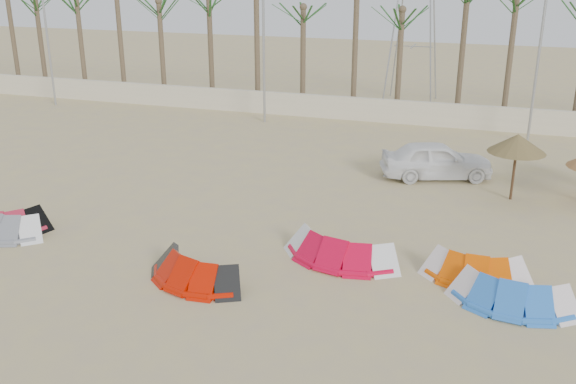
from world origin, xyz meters
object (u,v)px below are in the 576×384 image
(kite_blue, at_px, (513,288))
(kite_red_mid, at_px, (198,266))
(kite_red_left, at_px, (2,219))
(car, at_px, (436,160))
(kite_red_right, at_px, (342,245))
(kite_grey, at_px, (7,221))
(kite_orange, at_px, (477,263))
(parasol_left, at_px, (517,143))

(kite_blue, bearing_deg, kite_red_mid, -170.62)
(kite_red_left, distance_m, kite_red_mid, 7.90)
(car, bearing_deg, kite_red_right, 148.49)
(kite_grey, distance_m, kite_red_right, 11.25)
(kite_blue, bearing_deg, car, 107.15)
(kite_red_mid, xyz_separation_m, kite_orange, (7.57, 2.63, -0.00))
(kite_orange, relative_size, parasol_left, 1.18)
(car, bearing_deg, kite_red_mid, 135.03)
(kite_red_left, bearing_deg, kite_red_right, 7.83)
(kite_red_mid, bearing_deg, kite_grey, 172.35)
(kite_red_right, relative_size, kite_orange, 1.26)
(kite_red_left, relative_size, kite_red_mid, 1.11)
(kite_grey, relative_size, kite_red_right, 0.82)
(kite_blue, distance_m, parasol_left, 8.40)
(kite_red_mid, distance_m, parasol_left, 12.96)
(kite_grey, height_order, kite_red_left, same)
(kite_red_mid, relative_size, kite_red_right, 0.91)
(parasol_left, bearing_deg, kite_blue, -89.70)
(kite_red_mid, xyz_separation_m, parasol_left, (8.50, 9.62, 1.79))
(kite_grey, relative_size, kite_blue, 0.92)
(kite_red_right, xyz_separation_m, kite_orange, (3.98, -0.03, -0.00))
(kite_orange, bearing_deg, kite_grey, -173.88)
(kite_red_right, relative_size, kite_blue, 1.13)
(kite_grey, bearing_deg, kite_red_mid, -7.65)
(kite_blue, distance_m, car, 10.38)
(kite_red_left, distance_m, kite_orange, 15.47)
(kite_orange, bearing_deg, kite_red_mid, -160.82)
(kite_red_mid, distance_m, car, 12.59)
(kite_grey, height_order, car, car)
(kite_grey, bearing_deg, car, 38.37)
(kite_red_left, relative_size, parasol_left, 1.50)
(kite_red_left, xyz_separation_m, kite_red_right, (11.40, 1.57, 0.00))
(kite_red_left, height_order, kite_blue, same)
(parasol_left, bearing_deg, kite_red_left, -152.44)
(kite_red_left, bearing_deg, car, 37.55)
(kite_red_right, xyz_separation_m, parasol_left, (4.91, 6.95, 1.79))
(kite_red_mid, height_order, kite_orange, same)
(kite_orange, distance_m, car, 8.95)
(kite_orange, bearing_deg, kite_blue, -51.45)
(kite_blue, xyz_separation_m, car, (-3.06, 9.91, 0.36))
(kite_blue, relative_size, car, 0.74)
(kite_red_right, distance_m, kite_orange, 3.98)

